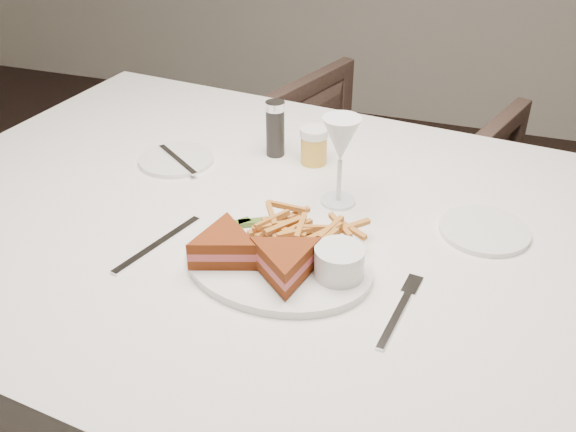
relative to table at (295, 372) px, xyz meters
The scene contains 3 objects.
table is the anchor object (origin of this frame).
chair_far 0.87m from the table, 91.19° to the left, with size 0.70×0.65×0.72m, color #48352C.
table_setting 0.41m from the table, 76.82° to the right, with size 0.81×0.64×0.18m.
Camera 1 is at (0.64, -0.69, 1.39)m, focal length 40.00 mm.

